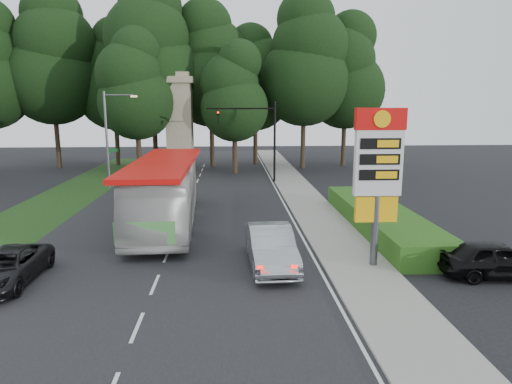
{
  "coord_description": "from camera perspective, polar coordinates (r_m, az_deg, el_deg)",
  "views": [
    {
      "loc": [
        3.01,
        -16.61,
        7.01
      ],
      "look_at": [
        4.43,
        8.15,
        2.2
      ],
      "focal_mm": 32.0,
      "sensor_mm": 36.0,
      "label": 1
    }
  ],
  "objects": [
    {
      "name": "road_surface",
      "position": [
        29.6,
        -9.03,
        -2.84
      ],
      "size": [
        14.0,
        80.0,
        0.02
      ],
      "primitive_type": "cube",
      "color": "black",
      "rests_on": "ground"
    },
    {
      "name": "tree_monument_left",
      "position": [
        46.52,
        -14.81,
        12.68
      ],
      "size": [
        7.28,
        7.28,
        14.3
      ],
      "color": "#2D2116",
      "rests_on": "ground"
    },
    {
      "name": "tree_monument_right",
      "position": [
        46.12,
        -2.72,
        12.21
      ],
      "size": [
        6.72,
        6.72,
        13.2
      ],
      "color": "#2D2116",
      "rests_on": "ground"
    },
    {
      "name": "parked_car_black",
      "position": [
        21.18,
        27.88,
        -7.47
      ],
      "size": [
        4.69,
        2.22,
        1.55
      ],
      "primitive_type": "imported",
      "rotation": [
        0.0,
        0.0,
        1.48
      ],
      "color": "black",
      "rests_on": "ground"
    },
    {
      "name": "traffic_signal_mast",
      "position": [
        40.76,
        0.49,
        7.7
      ],
      "size": [
        6.1,
        0.35,
        7.2
      ],
      "color": "black",
      "rests_on": "ground"
    },
    {
      "name": "tree_east_mid",
      "position": [
        50.43,
        6.09,
        15.86
      ],
      "size": [
        9.52,
        9.52,
        18.7
      ],
      "color": "#2D2116",
      "rests_on": "ground"
    },
    {
      "name": "streetlight_signs",
      "position": [
        39.97,
        -17.88,
        6.77
      ],
      "size": [
        2.75,
        0.98,
        8.0
      ],
      "color": "#59595E",
      "rests_on": "ground"
    },
    {
      "name": "sedan_silver",
      "position": [
        19.99,
        1.86,
        -6.88
      ],
      "size": [
        2.09,
        5.42,
        1.76
      ],
      "primitive_type": "imported",
      "rotation": [
        0.0,
        0.0,
        0.04
      ],
      "color": "#9DA0A4",
      "rests_on": "ground"
    },
    {
      "name": "transit_bus",
      "position": [
        27.17,
        -11.29,
        -0.07
      ],
      "size": [
        3.82,
        13.79,
        3.8
      ],
      "primitive_type": "imported",
      "rotation": [
        0.0,
        0.0,
        0.05
      ],
      "color": "beige",
      "rests_on": "ground"
    },
    {
      "name": "tree_west_near",
      "position": [
        55.24,
        -17.39,
        13.62
      ],
      "size": [
        8.4,
        8.4,
        16.5
      ],
      "color": "#2D2116",
      "rests_on": "ground"
    },
    {
      "name": "tree_center_right",
      "position": [
        51.8,
        -5.69,
        15.37
      ],
      "size": [
        9.24,
        9.24,
        18.15
      ],
      "color": "#2D2116",
      "rests_on": "ground"
    },
    {
      "name": "tree_east_near",
      "position": [
        53.76,
        -0.08,
        13.83
      ],
      "size": [
        8.12,
        8.12,
        15.95
      ],
      "color": "#2D2116",
      "rests_on": "ground"
    },
    {
      "name": "monument",
      "position": [
        46.91,
        -9.5,
        8.51
      ],
      "size": [
        3.0,
        3.0,
        10.05
      ],
      "color": "gray",
      "rests_on": "ground"
    },
    {
      "name": "grass_verge_left",
      "position": [
        37.46,
        -22.72,
        -0.65
      ],
      "size": [
        5.0,
        50.0,
        0.02
      ],
      "primitive_type": "cube",
      "color": "#193814",
      "rests_on": "ground"
    },
    {
      "name": "gas_station_pylon",
      "position": [
        19.77,
        15.02,
        3.15
      ],
      "size": [
        2.1,
        0.45,
        6.85
      ],
      "color": "#59595E",
      "rests_on": "ground"
    },
    {
      "name": "tree_center_left",
      "position": [
        50.5,
        -12.92,
        16.41
      ],
      "size": [
        10.08,
        10.08,
        19.8
      ],
      "color": "#2D2116",
      "rests_on": "ground"
    },
    {
      "name": "tree_west_mid",
      "position": [
        55.2,
        -24.27,
        14.91
      ],
      "size": [
        9.8,
        9.8,
        19.25
      ],
      "color": "#2D2116",
      "rests_on": "ground"
    },
    {
      "name": "tree_far_east",
      "position": [
        53.32,
        11.19,
        14.37
      ],
      "size": [
        8.68,
        8.68,
        17.05
      ],
      "color": "#2D2116",
      "rests_on": "ground"
    },
    {
      "name": "ground",
      "position": [
        18.28,
        -12.78,
        -11.87
      ],
      "size": [
        120.0,
        120.0,
        0.0
      ],
      "primitive_type": "plane",
      "color": "black",
      "rests_on": "ground"
    },
    {
      "name": "hedge",
      "position": [
        26.81,
        15.32,
        -3.25
      ],
      "size": [
        3.0,
        14.0,
        1.2
      ],
      "primitive_type": "cube",
      "color": "#2A5215",
      "rests_on": "ground"
    },
    {
      "name": "sidewalk_right",
      "position": [
        29.95,
        7.39,
        -2.53
      ],
      "size": [
        3.0,
        80.0,
        0.12
      ],
      "primitive_type": "cube",
      "color": "gray",
      "rests_on": "ground"
    },
    {
      "name": "suv_charcoal",
      "position": [
        20.7,
        -28.8,
        -8.24
      ],
      "size": [
        2.26,
        4.88,
        1.36
      ],
      "primitive_type": "imported",
      "rotation": [
        0.0,
        0.0,
        -0.0
      ],
      "color": "black",
      "rests_on": "ground"
    }
  ]
}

